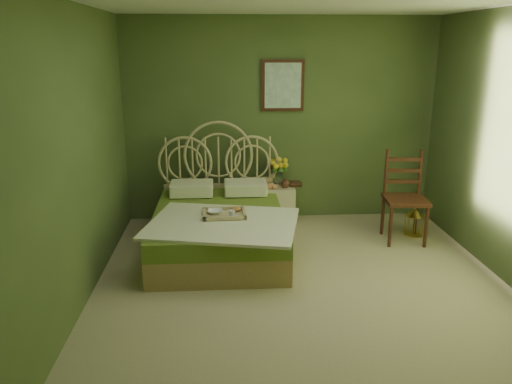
{
  "coord_description": "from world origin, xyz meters",
  "views": [
    {
      "loc": [
        -0.73,
        -4.15,
        2.24
      ],
      "look_at": [
        -0.4,
        1.0,
        0.72
      ],
      "focal_mm": 35.0,
      "sensor_mm": 36.0,
      "label": 1
    }
  ],
  "objects": [
    {
      "name": "coffee_cup",
      "position": [
        -0.66,
        0.8,
        0.54
      ],
      "size": [
        0.09,
        0.09,
        0.07
      ],
      "primitive_type": "imported",
      "rotation": [
        0.0,
        0.0,
        0.3
      ],
      "color": "white",
      "rests_on": "bed"
    },
    {
      "name": "chair",
      "position": [
        1.37,
        1.36,
        0.59
      ],
      "size": [
        0.51,
        0.51,
        1.07
      ],
      "rotation": [
        0.0,
        0.0,
        -0.09
      ],
      "color": "#34180E",
      "rests_on": "floor"
    },
    {
      "name": "wall_art",
      "position": [
        0.02,
        2.22,
        1.75
      ],
      "size": [
        0.54,
        0.04,
        0.64
      ],
      "color": "#34180E",
      "rests_on": "wall_back"
    },
    {
      "name": "cereal_bowl",
      "position": [
        -0.84,
        0.91,
        0.53
      ],
      "size": [
        0.17,
        0.17,
        0.04
      ],
      "primitive_type": "imported",
      "rotation": [
        0.0,
        0.0,
        -0.09
      ],
      "color": "white",
      "rests_on": "bed"
    },
    {
      "name": "birdcage",
      "position": [
        1.57,
        1.44,
        0.16
      ],
      "size": [
        0.22,
        0.22,
        0.34
      ],
      "rotation": [
        0.0,
        0.0,
        -0.03
      ],
      "color": "gold",
      "rests_on": "floor"
    },
    {
      "name": "floor",
      "position": [
        0.0,
        0.0,
        0.0
      ],
      "size": [
        4.5,
        4.5,
        0.0
      ],
      "primitive_type": "plane",
      "color": "tan",
      "rests_on": "ground"
    },
    {
      "name": "bed",
      "position": [
        -0.81,
        1.15,
        0.29
      ],
      "size": [
        1.69,
        2.13,
        1.32
      ],
      "color": "tan",
      "rests_on": "floor"
    },
    {
      "name": "book_upper",
      "position": [
        0.1,
        2.0,
        0.53
      ],
      "size": [
        0.15,
        0.21,
        0.02
      ],
      "primitive_type": "imported",
      "rotation": [
        0.0,
        0.0,
        -0.02
      ],
      "color": "#472819",
      "rests_on": "nightstand"
    },
    {
      "name": "nightstand",
      "position": [
        -0.07,
        2.0,
        0.34
      ],
      "size": [
        0.46,
        0.47,
        0.93
      ],
      "color": "beige",
      "rests_on": "floor"
    },
    {
      "name": "wall_left",
      "position": [
        -2.0,
        0.0,
        1.3
      ],
      "size": [
        0.0,
        4.5,
        4.5
      ],
      "primitive_type": "plane",
      "rotation": [
        1.57,
        0.0,
        1.57
      ],
      "color": "#566837",
      "rests_on": "floor"
    },
    {
      "name": "book_lower",
      "position": [
        0.1,
        2.0,
        0.51
      ],
      "size": [
        0.2,
        0.24,
        0.02
      ],
      "primitive_type": "imported",
      "rotation": [
        0.0,
        0.0,
        -0.16
      ],
      "color": "#381E0F",
      "rests_on": "nightstand"
    },
    {
      "name": "wall_back",
      "position": [
        0.0,
        2.25,
        1.3
      ],
      "size": [
        4.0,
        0.0,
        4.0
      ],
      "primitive_type": "plane",
      "rotation": [
        1.57,
        0.0,
        0.0
      ],
      "color": "#566837",
      "rests_on": "floor"
    }
  ]
}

